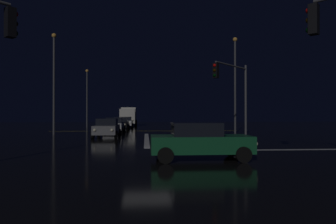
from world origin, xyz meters
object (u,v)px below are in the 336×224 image
sedan_black (121,123)px  sedan_white (126,122)px  sedan_gray (107,128)px  sedan_green_crossing (200,141)px  streetlamp_left_far (87,94)px  streetlamp_right_near (235,78)px  traffic_signal_ne (234,86)px  streetlamp_left_near (54,77)px  box_truck (129,116)px  sedan_silver (114,125)px

sedan_black → sedan_white: 5.52m
sedan_gray → sedan_green_crossing: (5.49, -12.76, 0.00)m
sedan_white → streetlamp_left_far: 7.18m
sedan_white → streetlamp_right_near: 19.44m
traffic_signal_ne → streetlamp_left_near: bearing=156.6°
box_truck → streetlamp_left_near: (-5.72, -22.58, 3.77)m
sedan_silver → box_truck: box_truck is taller
sedan_white → traffic_signal_ne: (9.51, -21.48, 3.30)m
sedan_black → sedan_white: same height
box_truck → traffic_signal_ne: (9.54, -29.19, 2.39)m
sedan_gray → traffic_signal_ne: bearing=-16.7°
sedan_black → streetlamp_left_far: bearing=129.6°
sedan_white → streetlamp_right_near: size_ratio=0.46×
sedan_black → streetlamp_left_near: (-5.49, -9.36, 4.68)m
sedan_black → box_truck: bearing=89.0°
sedan_green_crossing → sedan_black: bearing=101.8°
sedan_gray → box_truck: (0.33, 26.23, 0.91)m
sedan_green_crossing → traffic_signal_ne: traffic_signal_ne is taller
sedan_black → traffic_signal_ne: 19.01m
box_truck → traffic_signal_ne: bearing=-71.9°
traffic_signal_ne → sedan_white: bearing=113.9°
sedan_gray → streetlamp_right_near: size_ratio=0.46×
sedan_silver → streetlamp_left_near: streetlamp_left_near is taller
traffic_signal_ne → streetlamp_right_near: (2.11, 6.61, 1.35)m
sedan_black → streetlamp_left_near: bearing=-120.4°
streetlamp_left_far → streetlamp_left_near: bearing=-90.0°
sedan_silver → sedan_white: bearing=87.9°
sedan_silver → streetlamp_left_far: (-5.32, 13.02, 4.15)m
traffic_signal_ne → streetlamp_left_far: 27.29m
box_truck → streetlamp_left_far: bearing=-131.0°
sedan_gray → box_truck: box_truck is taller
sedan_silver → sedan_green_crossing: size_ratio=1.00×
sedan_black → streetlamp_left_far: streetlamp_left_far is taller
box_truck → sedan_white: bearing=-89.8°
streetlamp_right_near → sedan_gray: bearing=-163.0°
traffic_signal_ne → streetlamp_right_near: streetlamp_right_near is taller
sedan_silver → sedan_black: 6.38m
sedan_white → streetlamp_left_far: (-5.75, 1.13, 4.15)m
sedan_white → streetlamp_left_near: streetlamp_left_near is taller
sedan_black → traffic_signal_ne: size_ratio=0.74×
box_truck → sedan_black: bearing=-91.0°
streetlamp_left_near → streetlamp_right_near: bearing=0.0°
traffic_signal_ne → streetlamp_left_near: size_ratio=0.62×
box_truck → streetlamp_right_near: (11.65, -22.58, 3.74)m
traffic_signal_ne → streetlamp_right_near: 7.07m
sedan_white → traffic_signal_ne: bearing=-66.1°
sedan_silver → sedan_green_crossing: 20.18m
sedan_white → sedan_gray: bearing=-91.1°
sedan_silver → box_truck: size_ratio=0.52×
sedan_white → traffic_signal_ne: size_ratio=0.74×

